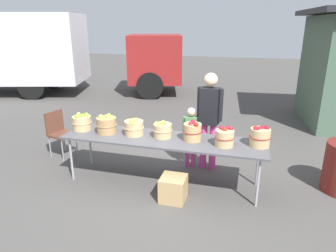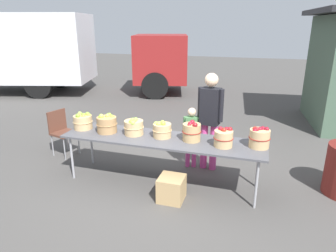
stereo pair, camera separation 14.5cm
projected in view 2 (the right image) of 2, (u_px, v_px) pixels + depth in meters
ground_plane at (162, 182)px, 4.86m from camera, size 40.00×40.00×0.00m
market_table at (162, 140)px, 4.64m from camera, size 3.10×0.76×0.75m
apple_basket_green_0 at (83, 121)px, 5.02m from camera, size 0.32×0.32×0.28m
apple_basket_green_1 at (107, 124)px, 4.85m from camera, size 0.33×0.33×0.31m
apple_basket_green_2 at (134, 127)px, 4.74m from camera, size 0.32×0.32×0.27m
apple_basket_green_3 at (162, 129)px, 4.64m from camera, size 0.30×0.30×0.27m
apple_basket_red_0 at (192, 132)px, 4.49m from camera, size 0.29×0.29×0.31m
apple_basket_red_1 at (224, 138)px, 4.28m from camera, size 0.28×0.28×0.28m
apple_basket_red_2 at (259, 138)px, 4.25m from camera, size 0.30×0.30×0.30m
vendor_adult at (210, 114)px, 5.03m from camera, size 0.43×0.27×1.66m
child_customer at (191, 133)px, 5.20m from camera, size 0.28×0.17×1.07m
box_truck at (60, 51)px, 10.83m from camera, size 7.99×4.18×2.75m
folding_chair at (62, 129)px, 5.77m from camera, size 0.49×0.49×0.86m
produce_crate at (172, 189)px, 4.32m from camera, size 0.35×0.35×0.35m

